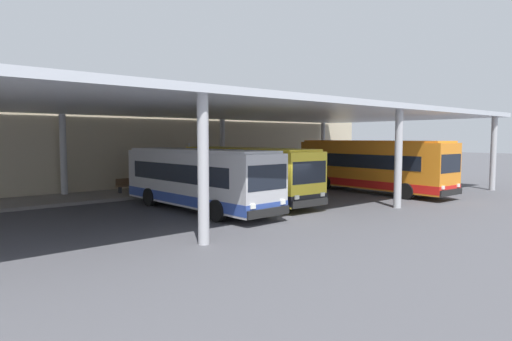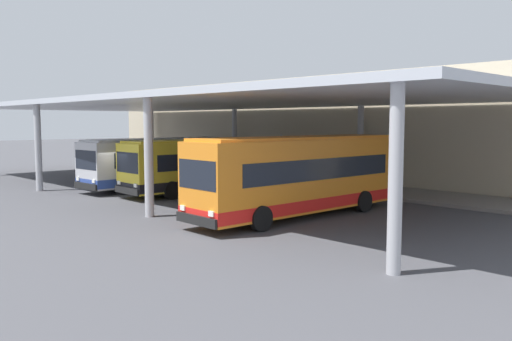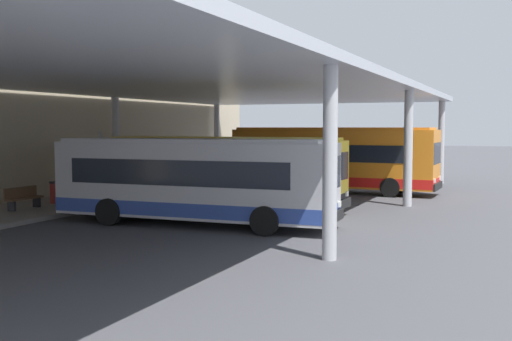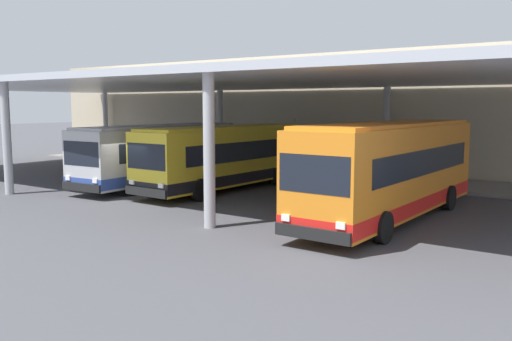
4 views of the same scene
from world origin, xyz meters
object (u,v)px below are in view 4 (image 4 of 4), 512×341
Objects in this scene: bus_second_bay at (225,157)px; trash_bin at (276,161)px; bus_middle_bay at (391,170)px; bus_nearest_bay at (161,154)px; bench_waiting at (248,160)px; banner_sign at (294,143)px.

trash_bin is at bearing 103.55° from bus_second_bay.
bus_middle_bay is at bearing -40.68° from trash_bin.
bus_nearest_bay reaches higher than trash_bin.
bench_waiting is (-13.30, 9.45, -1.18)m from bus_middle_bay.
banner_sign is (0.13, 6.45, 0.32)m from bus_second_bay.
banner_sign is at bearing 88.87° from bus_second_bay.
bench_waiting is 0.56× the size of banner_sign.
bench_waiting is at bearing 118.13° from bus_second_bay.
bus_nearest_bay is 8.09m from bench_waiting.
bus_nearest_bay is 1.00× the size of bus_second_bay.
trash_bin is (-11.19, 9.62, -1.16)m from bus_middle_bay.
bus_second_bay is 5.89× the size of bench_waiting.
banner_sign reaches higher than bus_second_bay.
banner_sign reaches higher than bench_waiting.
bench_waiting is (-3.91, 7.32, -0.99)m from bus_second_bay.
bus_nearest_bay is 8.14m from banner_sign.
bus_middle_bay is at bearing -42.82° from banner_sign.
bus_middle_bay reaches higher than trash_bin.
bus_middle_bay is 14.80m from trash_bin.
bus_middle_bay is at bearing -35.41° from bench_waiting.
bus_second_bay is (3.75, 0.70, 0.00)m from bus_nearest_bay.
bus_middle_bay reaches higher than bus_second_bay.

